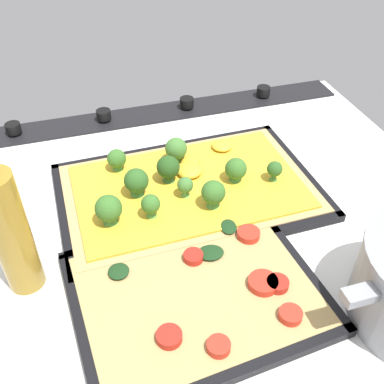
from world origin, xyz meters
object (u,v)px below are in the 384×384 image
at_px(baking_tray_front, 189,193).
at_px(veggie_pizza_back, 201,290).
at_px(baking_tray_back, 196,295).
at_px(oil_bottle, 10,230).
at_px(broccoli_pizza, 184,185).

height_order(baking_tray_front, veggie_pizza_back, veggie_pizza_back).
bearing_deg(baking_tray_back, veggie_pizza_back, 176.91).
relative_size(baking_tray_back, oil_bottle, 1.43).
bearing_deg(veggie_pizza_back, oil_bottle, -22.59).
bearing_deg(baking_tray_front, broccoli_pizza, -9.30).
height_order(veggie_pizza_back, oil_bottle, oil_bottle).
relative_size(baking_tray_front, broccoli_pizza, 1.06).
relative_size(baking_tray_front, baking_tray_back, 1.27).
distance_m(veggie_pizza_back, oil_bottle, 0.24).
xyz_separation_m(broccoli_pizza, veggie_pizza_back, (0.03, 0.19, -0.01)).
bearing_deg(veggie_pizza_back, broccoli_pizza, -100.19).
xyz_separation_m(baking_tray_front, veggie_pizza_back, (0.04, 0.19, 0.01)).
bearing_deg(oil_bottle, baking_tray_front, -156.95).
bearing_deg(veggie_pizza_back, baking_tray_front, -102.13).
xyz_separation_m(broccoli_pizza, baking_tray_back, (0.04, 0.19, -0.02)).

